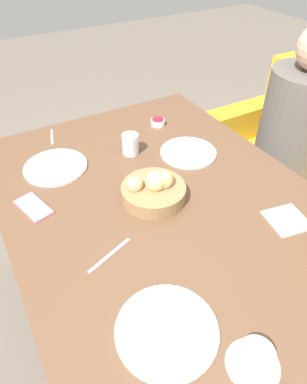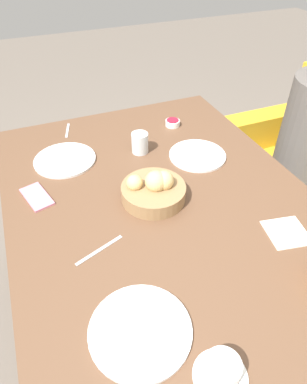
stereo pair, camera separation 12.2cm
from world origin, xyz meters
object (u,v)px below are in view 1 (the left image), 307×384
plate_near_right (167,330)px  coffee_cup (255,360)px  spoon_coffee (52,137)px  plate_far_center (188,152)px  cell_phone (34,207)px  water_tumbler (130,144)px  seated_person (288,156)px  napkin (287,220)px  jam_bowl_berry (158,122)px  plate_near_left (56,167)px  knife_silver (110,255)px  bread_basket (154,190)px

plate_near_right → coffee_cup: size_ratio=2.07×
plate_near_right → spoon_coffee: 1.05m
plate_far_center → cell_phone: plate_far_center is taller
coffee_cup → water_tumbler: bearing=170.7°
plate_near_right → seated_person: bearing=118.6°
plate_near_right → napkin: plate_near_right is taller
water_tumbler → jam_bowl_berry: water_tumbler is taller
coffee_cup → spoon_coffee: coffee_cup is taller
cell_phone → napkin: bearing=56.4°
plate_near_left → plate_near_right: bearing=2.2°
napkin → jam_bowl_berry: bearing=-176.2°
jam_bowl_berry → spoon_coffee: bearing=-106.5°
plate_far_center → knife_silver: 0.62m
spoon_coffee → seated_person: bearing=70.7°
cell_phone → seated_person: bearing=91.2°
plate_far_center → coffee_cup: (0.80, -0.36, 0.02)m
water_tumbler → plate_near_right: bearing=-20.4°
coffee_cup → napkin: size_ratio=0.84×
knife_silver → bread_basket: bearing=123.4°
seated_person → plate_far_center: 0.74m
bread_basket → seated_person: bearing=101.2°
water_tumbler → plate_near_left: bearing=-99.8°
spoon_coffee → plate_near_right: bearing=-1.4°
plate_near_left → water_tumbler: 0.32m
water_tumbler → spoon_coffee: water_tumbler is taller
bread_basket → plate_near_right: (0.45, -0.22, -0.03)m
water_tumbler → coffee_cup: (0.92, -0.15, -0.01)m
napkin → cell_phone: size_ratio=0.91×
seated_person → plate_near_right: (0.64, -1.18, 0.26)m
seated_person → spoon_coffee: (-0.41, -1.16, 0.25)m
bread_basket → water_tumbler: bearing=168.8°
seated_person → plate_near_right: size_ratio=4.53×
seated_person → water_tumbler: bearing=-97.1°
plate_near_left → napkin: (0.68, 0.59, -0.00)m
water_tumbler → napkin: 0.68m
knife_silver → cell_phone: size_ratio=1.00×
coffee_cup → jam_bowl_berry: bearing=160.9°
seated_person → water_tumbler: (-0.11, -0.90, 0.29)m
bread_basket → spoon_coffee: bearing=-161.9°
seated_person → plate_near_right: 1.37m
bread_basket → knife_silver: bread_basket is taller
plate_near_left → plate_near_right: 0.81m
bread_basket → spoon_coffee: size_ratio=1.82×
plate_near_right → plate_far_center: same height
plate_far_center → jam_bowl_berry: bearing=177.7°
napkin → cell_phone: cell_phone is taller
water_tumbler → napkin: (0.62, 0.27, -0.04)m
water_tumbler → coffee_cup: bearing=-9.3°
coffee_cup → spoon_coffee: size_ratio=1.00×
coffee_cup → spoon_coffee: bearing=-175.2°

